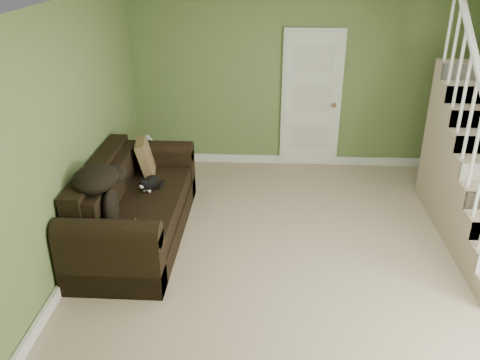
# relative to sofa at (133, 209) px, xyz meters

# --- Properties ---
(floor) EXTENTS (5.00, 5.50, 0.01)m
(floor) POSITION_rel_sofa_xyz_m (2.02, -0.48, -0.35)
(floor) COLOR tan
(floor) RESTS_ON ground
(ceiling) EXTENTS (5.00, 5.50, 0.01)m
(ceiling) POSITION_rel_sofa_xyz_m (2.02, -0.48, 2.25)
(ceiling) COLOR white
(ceiling) RESTS_ON wall_back
(wall_back) EXTENTS (5.00, 0.04, 2.60)m
(wall_back) POSITION_rel_sofa_xyz_m (2.02, 2.27, 0.95)
(wall_back) COLOR olive
(wall_back) RESTS_ON floor
(wall_left) EXTENTS (0.04, 5.50, 2.60)m
(wall_left) POSITION_rel_sofa_xyz_m (-0.48, -0.48, 0.95)
(wall_left) COLOR olive
(wall_left) RESTS_ON floor
(baseboard_back) EXTENTS (5.00, 0.04, 0.12)m
(baseboard_back) POSITION_rel_sofa_xyz_m (2.02, 2.24, -0.29)
(baseboard_back) COLOR white
(baseboard_back) RESTS_ON floor
(baseboard_left) EXTENTS (0.04, 5.50, 0.12)m
(baseboard_left) POSITION_rel_sofa_xyz_m (-0.45, -0.48, -0.29)
(baseboard_left) COLOR white
(baseboard_left) RESTS_ON floor
(door) EXTENTS (0.86, 0.12, 2.02)m
(door) POSITION_rel_sofa_xyz_m (2.12, 2.23, 0.66)
(door) COLOR white
(door) RESTS_ON floor
(sofa) EXTENTS (1.00, 2.31, 0.91)m
(sofa) POSITION_rel_sofa_xyz_m (0.00, 0.00, 0.00)
(sofa) COLOR black
(sofa) RESTS_ON floor
(side_table) EXTENTS (0.59, 0.59, 0.79)m
(side_table) POSITION_rel_sofa_xyz_m (-0.06, 1.11, -0.06)
(side_table) COLOR black
(side_table) RESTS_ON floor
(cat) EXTENTS (0.24, 0.44, 0.21)m
(cat) POSITION_rel_sofa_xyz_m (0.17, 0.21, 0.23)
(cat) COLOR black
(cat) RESTS_ON sofa
(banana) EXTENTS (0.19, 0.20, 0.06)m
(banana) POSITION_rel_sofa_xyz_m (0.13, -0.65, 0.18)
(banana) COLOR yellow
(banana) RESTS_ON sofa
(throw_pillow) EXTENTS (0.28, 0.46, 0.45)m
(throw_pillow) POSITION_rel_sofa_xyz_m (0.02, 0.69, 0.34)
(throw_pillow) COLOR #4B2D1E
(throw_pillow) RESTS_ON sofa
(throw_blanket) EXTENTS (0.60, 0.68, 0.24)m
(throw_blanket) POSITION_rel_sofa_xyz_m (-0.20, -0.48, 0.60)
(throw_blanket) COLOR black
(throw_blanket) RESTS_ON sofa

